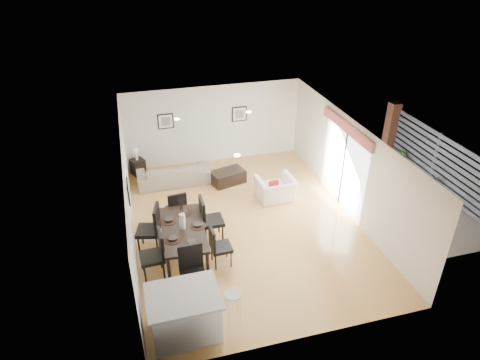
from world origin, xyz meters
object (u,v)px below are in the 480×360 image
object	(u,v)px
dining_chair_head	(192,268)
dining_chair_foot	(177,208)
dining_chair_enear	(217,244)
dining_chair_wnear	(156,252)
sofa	(173,174)
kitchen_island	(185,313)
armchair	(275,189)
dining_chair_wfar	(152,226)
dining_chair_efar	(208,217)
dining_table	(183,231)
coffee_table	(228,177)
side_table	(138,167)
bar_stool	(233,298)

from	to	relation	value
dining_chair_head	dining_chair_foot	xyz separation A→B (m)	(0.01, 2.50, -0.05)
dining_chair_enear	dining_chair_wnear	bearing A→B (deg)	87.57
sofa	kitchen_island	size ratio (longest dim) A/B	1.58
sofa	armchair	distance (m)	3.33
kitchen_island	dining_chair_wfar	bearing A→B (deg)	96.44
sofa	armchair	bearing A→B (deg)	147.14
dining_chair_efar	dining_chair_head	world-z (taller)	dining_chair_efar
dining_table	dining_chair_wnear	distance (m)	0.87
dining_chair_head	coffee_table	xyz separation A→B (m)	(1.89, 4.49, -0.47)
sofa	dining_chair_wfar	distance (m)	3.34
coffee_table	side_table	distance (m)	3.04
dining_chair_wfar	kitchen_island	bearing A→B (deg)	21.33
dining_chair_foot	coffee_table	size ratio (longest dim) A/B	1.06
armchair	side_table	xyz separation A→B (m)	(-3.87, 2.66, -0.09)
side_table	armchair	bearing A→B (deg)	-34.49
dining_chair_wnear	dining_chair_foot	size ratio (longest dim) A/B	1.09
sofa	side_table	xyz separation A→B (m)	(-1.06, 0.90, -0.07)
dining_chair_wfar	dining_chair_head	size ratio (longest dim) A/B	1.04
coffee_table	side_table	size ratio (longest dim) A/B	1.98
dining_chair_efar	side_table	bearing A→B (deg)	20.22
dining_chair_wnear	dining_chair_wfar	xyz separation A→B (m)	(0.00, 0.98, 0.03)
armchair	coffee_table	world-z (taller)	armchair
sofa	dining_chair_enear	world-z (taller)	dining_chair_enear
kitchen_island	coffee_table	bearing A→B (deg)	67.23
armchair	bar_stool	size ratio (longest dim) A/B	1.40
dining_chair_foot	dining_chair_efar	bearing A→B (deg)	125.58
dining_chair_enear	dining_chair_foot	bearing A→B (deg)	19.72
kitchen_island	bar_stool	size ratio (longest dim) A/B	1.85
coffee_table	kitchen_island	size ratio (longest dim) A/B	0.73
kitchen_island	armchair	bearing A→B (deg)	50.52
coffee_table	kitchen_island	world-z (taller)	kitchen_island
coffee_table	sofa	bearing A→B (deg)	149.65
sofa	dining_chair_head	distance (m)	4.94
armchair	dining_chair_enear	xyz separation A→B (m)	(-2.32, -2.42, 0.25)
dining_table	dining_chair_head	world-z (taller)	dining_chair_head
sofa	dining_chair_wnear	bearing A→B (deg)	76.75
coffee_table	side_table	bearing A→B (deg)	138.20
dining_chair_foot	dining_table	bearing A→B (deg)	82.40
dining_chair_wfar	coffee_table	bearing A→B (deg)	150.77
dining_chair_efar	coffee_table	size ratio (longest dim) A/B	1.19
dining_table	side_table	xyz separation A→B (m)	(-0.84, 4.57, -0.49)
dining_chair_wnear	dining_chair_foot	xyz separation A→B (m)	(0.72, 1.76, -0.06)
dining_chair_efar	kitchen_island	bearing A→B (deg)	159.07
dining_chair_foot	side_table	size ratio (longest dim) A/B	2.09
sofa	armchair	size ratio (longest dim) A/B	2.09
dining_chair_foot	bar_stool	bearing A→B (deg)	92.83
dining_chair_wnear	dining_chair_head	bearing A→B (deg)	40.20
armchair	dining_chair_foot	xyz separation A→B (m)	(-3.02, -0.65, 0.27)
dining_chair_wnear	bar_stool	world-z (taller)	dining_chair_wnear
coffee_table	bar_stool	world-z (taller)	bar_stool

